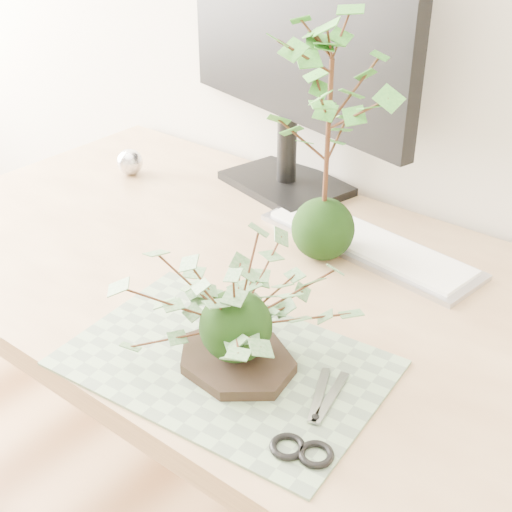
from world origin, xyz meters
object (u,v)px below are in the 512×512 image
object	(u,v)px
maple_kokedama	(331,76)
monitor	(293,35)
desk	(335,356)
keyboard	(368,244)
ivy_kokedama	(235,297)

from	to	relation	value
maple_kokedama	monitor	world-z (taller)	monitor
desk	maple_kokedama	xyz separation A→B (m)	(-0.10, 0.11, 0.39)
keyboard	monitor	world-z (taller)	monitor
desk	monitor	world-z (taller)	monitor
ivy_kokedama	keyboard	distance (m)	0.39
ivy_kokedama	maple_kokedama	distance (m)	0.37
maple_kokedama	monitor	distance (m)	0.28
desk	keyboard	world-z (taller)	keyboard
maple_kokedama	monitor	bearing A→B (deg)	137.58
monitor	desk	bearing A→B (deg)	-30.03
ivy_kokedama	monitor	world-z (taller)	monitor
maple_kokedama	monitor	size ratio (longest dim) A/B	0.75
ivy_kokedama	monitor	bearing A→B (deg)	119.72
desk	keyboard	distance (m)	0.21
ivy_kokedama	maple_kokedama	world-z (taller)	maple_kokedama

